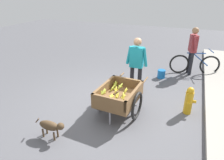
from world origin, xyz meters
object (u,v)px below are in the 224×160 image
object	(u,v)px
fruit_cart	(119,97)
fire_hydrant	(189,101)
bicycle	(194,64)
vendor_person	(137,61)
cyclist_person	(193,47)
dog	(51,126)
plastic_bucket	(161,74)

from	to	relation	value
fruit_cart	fire_hydrant	size ratio (longest dim) A/B	2.52
fruit_cart	bicycle	bearing A→B (deg)	154.73
vendor_person	cyclist_person	world-z (taller)	cyclist_person
vendor_person	dog	bearing A→B (deg)	-21.79
plastic_bucket	cyclist_person	bearing A→B (deg)	132.03
bicycle	cyclist_person	size ratio (longest dim) A/B	1.03
bicycle	plastic_bucket	bearing A→B (deg)	-51.07
fruit_cart	dog	world-z (taller)	fruit_cart
vendor_person	bicycle	distance (m)	2.61
fire_hydrant	plastic_bucket	world-z (taller)	fire_hydrant
cyclist_person	dog	size ratio (longest dim) A/B	2.33
cyclist_person	plastic_bucket	bearing A→B (deg)	-47.97
dog	fire_hydrant	size ratio (longest dim) A/B	1.01
fruit_cart	fire_hydrant	xyz separation A→B (m)	(-0.62, 1.49, -0.10)
fruit_cart	dog	xyz separation A→B (m)	(1.28, -0.91, -0.17)
vendor_person	plastic_bucket	size ratio (longest dim) A/B	5.75
dog	plastic_bucket	xyz separation A→B (m)	(-3.75, 1.48, -0.14)
fire_hydrant	plastic_bucket	bearing A→B (deg)	-153.43
bicycle	plastic_bucket	size ratio (longest dim) A/B	5.97
dog	fire_hydrant	world-z (taller)	fire_hydrant
dog	cyclist_person	bearing A→B (deg)	152.93
bicycle	cyclist_person	xyz separation A→B (m)	(0.04, -0.15, 0.58)
vendor_person	fire_hydrant	size ratio (longest dim) A/B	2.32
fruit_cart	plastic_bucket	bearing A→B (deg)	166.99
dog	fruit_cart	bearing A→B (deg)	144.73
fruit_cart	cyclist_person	bearing A→B (deg)	156.62
dog	plastic_bucket	world-z (taller)	dog
fruit_cart	cyclist_person	xyz separation A→B (m)	(-3.19, 1.38, 0.50)
fruit_cart	bicycle	size ratio (longest dim) A/B	1.05
vendor_person	fire_hydrant	distance (m)	1.63
bicycle	fire_hydrant	xyz separation A→B (m)	(2.62, -0.04, -0.02)
vendor_person	bicycle	xyz separation A→B (m)	(-2.09, 1.46, -0.57)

